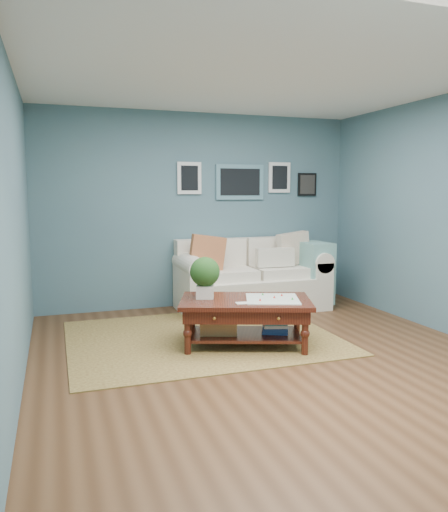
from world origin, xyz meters
name	(u,v)px	position (x,y,z in m)	size (l,w,h in m)	color
room_shell	(272,219)	(0.02, 0.06, 1.36)	(5.00, 5.02, 2.70)	brown
area_rug	(202,337)	(-0.45, 0.88, 0.01)	(2.88, 2.30, 0.01)	#55361A
loveseat	(257,277)	(0.69, 2.03, 0.43)	(2.08, 0.94, 1.07)	white
coffee_table	(239,307)	(-0.16, 0.48, 0.42)	(1.53, 1.19, 0.94)	black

